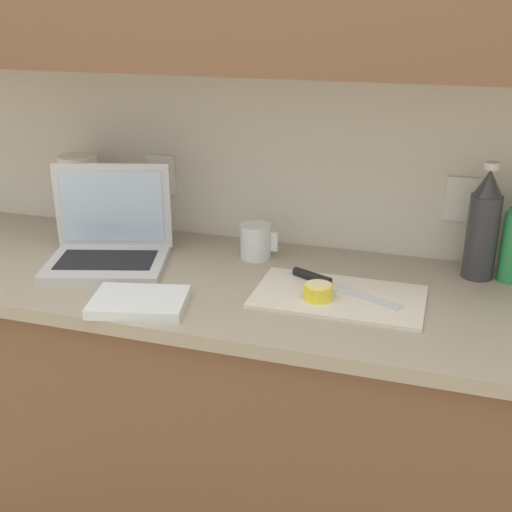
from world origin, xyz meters
The scene contains 10 objects.
wall_back centered at (0.00, 0.23, 1.56)m, with size 5.20×0.38×2.60m.
counter_unit centered at (-0.02, 0.00, 0.47)m, with size 2.16×0.61×0.91m.
laptop centered at (-0.28, 0.03, 0.97)m, with size 0.38×0.32×0.26m.
cutting_board centered at (0.37, -0.03, 0.91)m, with size 0.41×0.24×0.01m, color silver.
knife centered at (0.32, 0.02, 0.93)m, with size 0.29×0.15×0.02m.
lemon_half_cut centered at (0.32, -0.06, 0.94)m, with size 0.07×0.07×0.04m.
bottle_green_soda centered at (0.69, 0.21, 1.05)m, with size 0.08×0.08×0.31m.
measuring_cup centered at (0.10, 0.17, 0.96)m, with size 0.11×0.09×0.10m.
paper_towel_roll centered at (-0.48, 0.21, 1.03)m, with size 0.12×0.12×0.24m.
dish_towel centered at (-0.08, -0.21, 0.92)m, with size 0.22×0.16×0.02m, color white.
Camera 1 is at (0.59, -1.43, 1.58)m, focal length 45.00 mm.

